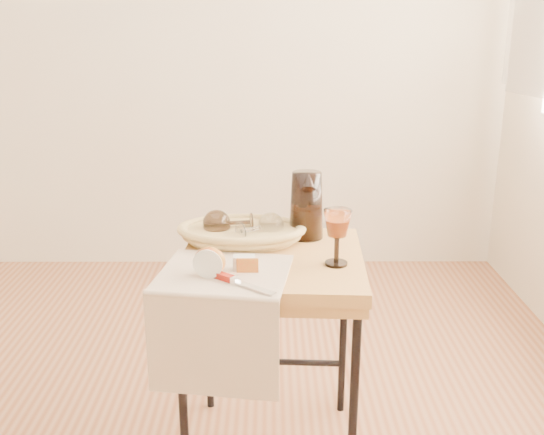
{
  "coord_description": "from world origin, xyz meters",
  "views": [
    {
      "loc": [
        0.59,
        -1.47,
        1.28
      ],
      "look_at": [
        0.59,
        0.17,
        0.77
      ],
      "focal_mm": 41.39,
      "sensor_mm": 36.0,
      "label": 1
    }
  ],
  "objects_px": {
    "goblet_lying_b": "(258,228)",
    "wine_goblet": "(337,237)",
    "goblet_lying_a": "(232,223)",
    "pitcher": "(306,205)",
    "apple_half": "(210,261)",
    "table_knife": "(238,281)",
    "tea_towel": "(224,273)",
    "side_table": "(272,358)",
    "bread_basket": "(242,234)"
  },
  "relations": [
    {
      "from": "side_table",
      "to": "table_knife",
      "type": "height_order",
      "value": "table_knife"
    },
    {
      "from": "wine_goblet",
      "to": "goblet_lying_a",
      "type": "bearing_deg",
      "value": 145.67
    },
    {
      "from": "tea_towel",
      "to": "table_knife",
      "type": "xyz_separation_m",
      "value": [
        0.04,
        -0.08,
        0.01
      ]
    },
    {
      "from": "apple_half",
      "to": "table_knife",
      "type": "bearing_deg",
      "value": -28.61
    },
    {
      "from": "bread_basket",
      "to": "table_knife",
      "type": "height_order",
      "value": "bread_basket"
    },
    {
      "from": "bread_basket",
      "to": "apple_half",
      "type": "distance_m",
      "value": 0.28
    },
    {
      "from": "side_table",
      "to": "table_knife",
      "type": "xyz_separation_m",
      "value": [
        -0.09,
        -0.21,
        0.34
      ]
    },
    {
      "from": "tea_towel",
      "to": "pitcher",
      "type": "xyz_separation_m",
      "value": [
        0.23,
        0.3,
        0.1
      ]
    },
    {
      "from": "goblet_lying_b",
      "to": "pitcher",
      "type": "xyz_separation_m",
      "value": [
        0.14,
        0.06,
        0.05
      ]
    },
    {
      "from": "bread_basket",
      "to": "goblet_lying_a",
      "type": "relative_size",
      "value": 2.47
    },
    {
      "from": "table_knife",
      "to": "tea_towel",
      "type": "bearing_deg",
      "value": 155.14
    },
    {
      "from": "tea_towel",
      "to": "wine_goblet",
      "type": "xyz_separation_m",
      "value": [
        0.3,
        0.07,
        0.08
      ]
    },
    {
      "from": "bread_basket",
      "to": "apple_half",
      "type": "xyz_separation_m",
      "value": [
        -0.07,
        -0.27,
        0.02
      ]
    },
    {
      "from": "goblet_lying_b",
      "to": "pitcher",
      "type": "height_order",
      "value": "pitcher"
    },
    {
      "from": "tea_towel",
      "to": "goblet_lying_a",
      "type": "relative_size",
      "value": 2.42
    },
    {
      "from": "apple_half",
      "to": "table_knife",
      "type": "relative_size",
      "value": 0.4
    },
    {
      "from": "goblet_lying_a",
      "to": "apple_half",
      "type": "distance_m",
      "value": 0.29
    },
    {
      "from": "wine_goblet",
      "to": "table_knife",
      "type": "bearing_deg",
      "value": -150.97
    },
    {
      "from": "side_table",
      "to": "bread_basket",
      "type": "distance_m",
      "value": 0.38
    },
    {
      "from": "tea_towel",
      "to": "apple_half",
      "type": "distance_m",
      "value": 0.06
    },
    {
      "from": "tea_towel",
      "to": "goblet_lying_b",
      "type": "height_order",
      "value": "goblet_lying_b"
    },
    {
      "from": "goblet_lying_b",
      "to": "wine_goblet",
      "type": "bearing_deg",
      "value": -70.68
    },
    {
      "from": "side_table",
      "to": "bread_basket",
      "type": "xyz_separation_m",
      "value": [
        -0.09,
        0.12,
        0.35
      ]
    },
    {
      "from": "goblet_lying_b",
      "to": "wine_goblet",
      "type": "xyz_separation_m",
      "value": [
        0.21,
        -0.17,
        0.03
      ]
    },
    {
      "from": "bread_basket",
      "to": "apple_half",
      "type": "relative_size",
      "value": 4.05
    },
    {
      "from": "tea_towel",
      "to": "side_table",
      "type": "bearing_deg",
      "value": 55.22
    },
    {
      "from": "table_knife",
      "to": "apple_half",
      "type": "bearing_deg",
      "value": 179.69
    },
    {
      "from": "wine_goblet",
      "to": "apple_half",
      "type": "bearing_deg",
      "value": -165.57
    },
    {
      "from": "goblet_lying_b",
      "to": "wine_goblet",
      "type": "relative_size",
      "value": 0.8
    },
    {
      "from": "bread_basket",
      "to": "goblet_lying_b",
      "type": "distance_m",
      "value": 0.06
    },
    {
      "from": "goblet_lying_a",
      "to": "table_knife",
      "type": "xyz_separation_m",
      "value": [
        0.03,
        -0.35,
        -0.04
      ]
    },
    {
      "from": "tea_towel",
      "to": "goblet_lying_a",
      "type": "distance_m",
      "value": 0.27
    },
    {
      "from": "wine_goblet",
      "to": "pitcher",
      "type": "bearing_deg",
      "value": 106.9
    },
    {
      "from": "goblet_lying_a",
      "to": "goblet_lying_b",
      "type": "distance_m",
      "value": 0.09
    },
    {
      "from": "side_table",
      "to": "bread_basket",
      "type": "relative_size",
      "value": 1.91
    },
    {
      "from": "bread_basket",
      "to": "table_knife",
      "type": "xyz_separation_m",
      "value": [
        0.0,
        -0.33,
        -0.01
      ]
    },
    {
      "from": "side_table",
      "to": "bread_basket",
      "type": "bearing_deg",
      "value": 127.23
    },
    {
      "from": "tea_towel",
      "to": "table_knife",
      "type": "distance_m",
      "value": 0.09
    },
    {
      "from": "tea_towel",
      "to": "wine_goblet",
      "type": "height_order",
      "value": "wine_goblet"
    },
    {
      "from": "goblet_lying_a",
      "to": "table_knife",
      "type": "bearing_deg",
      "value": 86.35
    },
    {
      "from": "table_knife",
      "to": "goblet_lying_a",
      "type": "bearing_deg",
      "value": 133.86
    },
    {
      "from": "goblet_lying_a",
      "to": "table_knife",
      "type": "height_order",
      "value": "goblet_lying_a"
    },
    {
      "from": "side_table",
      "to": "bread_basket",
      "type": "height_order",
      "value": "bread_basket"
    },
    {
      "from": "tea_towel",
      "to": "wine_goblet",
      "type": "relative_size",
      "value": 2.11
    },
    {
      "from": "apple_half",
      "to": "table_knife",
      "type": "distance_m",
      "value": 0.1
    },
    {
      "from": "goblet_lying_b",
      "to": "pitcher",
      "type": "bearing_deg",
      "value": -9.12
    },
    {
      "from": "goblet_lying_a",
      "to": "side_table",
      "type": "bearing_deg",
      "value": 122.68
    },
    {
      "from": "bread_basket",
      "to": "tea_towel",
      "type": "bearing_deg",
      "value": -96.25
    },
    {
      "from": "goblet_lying_a",
      "to": "goblet_lying_b",
      "type": "height_order",
      "value": "goblet_lying_a"
    },
    {
      "from": "goblet_lying_a",
      "to": "goblet_lying_b",
      "type": "bearing_deg",
      "value": 147.09
    }
  ]
}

